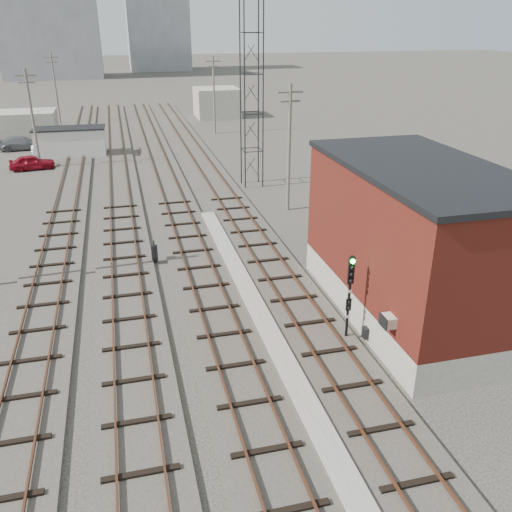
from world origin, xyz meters
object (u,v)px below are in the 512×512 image
object	(u,v)px
signal_mast	(350,292)
site_trailer	(71,142)
car_silver	(55,148)
car_red	(32,162)
car_grey	(22,143)
switch_stand	(155,253)

from	to	relation	value
signal_mast	site_trailer	world-z (taller)	signal_mast
signal_mast	car_silver	world-z (taller)	signal_mast
car_red	car_silver	world-z (taller)	car_silver
site_trailer	car_grey	distance (m)	7.16
car_red	switch_stand	bearing A→B (deg)	-165.91
signal_mast	car_red	xyz separation A→B (m)	(-16.90, 34.60, -1.68)
signal_mast	car_red	bearing A→B (deg)	116.03
car_red	car_silver	bearing A→B (deg)	-24.65
car_red	car_silver	xyz separation A→B (m)	(1.68, 5.35, 0.08)
car_grey	site_trailer	bearing A→B (deg)	-135.78
car_silver	car_grey	size ratio (longest dim) A/B	0.96
car_red	car_silver	distance (m)	5.61
signal_mast	site_trailer	xyz separation A→B (m)	(-13.58, 39.11, -0.88)
site_trailer	car_red	xyz separation A→B (m)	(-3.32, -4.51, -0.80)
switch_stand	car_grey	bearing A→B (deg)	127.82
car_silver	car_grey	world-z (taller)	car_silver
switch_stand	car_grey	distance (m)	35.26
signal_mast	car_red	world-z (taller)	signal_mast
site_trailer	car_silver	xyz separation A→B (m)	(-1.63, 0.84, -0.72)
switch_stand	signal_mast	bearing A→B (deg)	-35.51
switch_stand	site_trailer	distance (m)	29.35
car_grey	signal_mast	bearing A→B (deg)	-161.63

